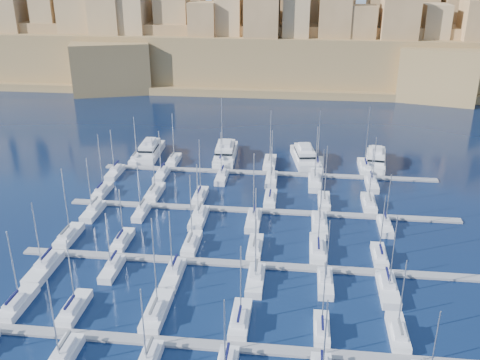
# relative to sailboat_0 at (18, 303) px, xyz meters

# --- Properties ---
(ground) EXTENTS (600.00, 600.00, 0.00)m
(ground) POSITION_rel_sailboat_0_xyz_m (34.83, 28.49, -0.74)
(ground) COLOR black
(ground) RESTS_ON ground
(pontoon_near) EXTENTS (84.00, 2.00, 0.40)m
(pontoon_near) POSITION_rel_sailboat_0_xyz_m (34.83, -5.51, -0.54)
(pontoon_near) COLOR slate
(pontoon_near) RESTS_ON ground
(pontoon_mid_near) EXTENTS (84.00, 2.00, 0.40)m
(pontoon_mid_near) POSITION_rel_sailboat_0_xyz_m (34.83, 16.49, -0.54)
(pontoon_mid_near) COLOR slate
(pontoon_mid_near) RESTS_ON ground
(pontoon_mid_far) EXTENTS (84.00, 2.00, 0.40)m
(pontoon_mid_far) POSITION_rel_sailboat_0_xyz_m (34.83, 38.49, -0.54)
(pontoon_mid_far) COLOR slate
(pontoon_mid_far) RESTS_ON ground
(pontoon_far) EXTENTS (84.00, 2.00, 0.40)m
(pontoon_far) POSITION_rel_sailboat_0_xyz_m (34.83, 60.49, -0.54)
(pontoon_far) COLOR slate
(pontoon_far) RESTS_ON ground
(sailboat_0) EXTENTS (2.77, 9.24, 13.44)m
(sailboat_0) POSITION_rel_sailboat_0_xyz_m (0.00, 0.00, 0.00)
(sailboat_0) COLOR silver
(sailboat_0) RESTS_ON ground
(sailboat_1) EXTENTS (2.65, 8.82, 12.67)m
(sailboat_1) POSITION_rel_sailboat_0_xyz_m (9.25, -0.21, -0.01)
(sailboat_1) COLOR silver
(sailboat_1) RESTS_ON ground
(sailboat_2) EXTENTS (3.07, 10.22, 16.62)m
(sailboat_2) POSITION_rel_sailboat_0_xyz_m (22.10, 0.48, 0.03)
(sailboat_2) COLOR silver
(sailboat_2) RESTS_ON ground
(sailboat_3) EXTENTS (2.76, 9.22, 13.25)m
(sailboat_3) POSITION_rel_sailboat_0_xyz_m (35.03, -0.01, -0.00)
(sailboat_3) COLOR silver
(sailboat_3) RESTS_ON ground
(sailboat_4) EXTENTS (2.28, 7.61, 12.11)m
(sailboat_4) POSITION_rel_sailboat_0_xyz_m (47.05, -0.80, -0.02)
(sailboat_4) COLOR silver
(sailboat_4) RESTS_ON ground
(sailboat_5) EXTENTS (2.55, 8.50, 12.78)m
(sailboat_5) POSITION_rel_sailboat_0_xyz_m (57.93, -0.36, -0.01)
(sailboat_5) COLOR silver
(sailboat_5) RESTS_ON ground
(sailboat_7) EXTENTS (2.84, 9.48, 13.97)m
(sailboat_7) POSITION_rel_sailboat_0_xyz_m (12.13, -11.13, 0.01)
(sailboat_7) COLOR silver
(sailboat_7) RESTS_ON ground
(sailboat_12) EXTENTS (2.76, 9.19, 14.86)m
(sailboat_12) POSITION_rel_sailboat_0_xyz_m (-1.07, 21.98, 0.01)
(sailboat_12) COLOR silver
(sailboat_12) RESTS_ON ground
(sailboat_13) EXTENTS (2.47, 8.25, 11.39)m
(sailboat_13) POSITION_rel_sailboat_0_xyz_m (9.86, 21.51, -0.03)
(sailboat_13) COLOR silver
(sailboat_13) RESTS_ON ground
(sailboat_14) EXTENTS (2.62, 8.72, 14.84)m
(sailboat_14) POSITION_rel_sailboat_0_xyz_m (23.25, 21.75, 0.01)
(sailboat_14) COLOR silver
(sailboat_14) RESTS_ON ground
(sailboat_15) EXTENTS (2.60, 8.68, 12.88)m
(sailboat_15) POSITION_rel_sailboat_0_xyz_m (35.26, 21.72, -0.01)
(sailboat_15) COLOR silver
(sailboat_15) RESTS_ON ground
(sailboat_16) EXTENTS (3.07, 10.24, 16.45)m
(sailboat_16) POSITION_rel_sailboat_0_xyz_m (46.92, 22.49, 0.03)
(sailboat_16) COLOR silver
(sailboat_16) RESTS_ON ground
(sailboat_17) EXTENTS (2.41, 8.04, 12.67)m
(sailboat_17) POSITION_rel_sailboat_0_xyz_m (57.98, 21.41, -0.02)
(sailboat_17) COLOR silver
(sailboat_17) RESTS_ON ground
(sailboat_18) EXTENTS (3.15, 10.51, 13.86)m
(sailboat_18) POSITION_rel_sailboat_0_xyz_m (-0.61, 10.37, 0.02)
(sailboat_18) COLOR silver
(sailboat_18) RESTS_ON ground
(sailboat_19) EXTENTS (2.41, 8.03, 11.97)m
(sailboat_19) POSITION_rel_sailboat_0_xyz_m (11.23, 11.58, -0.02)
(sailboat_19) COLOR silver
(sailboat_19) RESTS_ON ground
(sailboat_20) EXTENTS (2.77, 9.25, 13.25)m
(sailboat_20) POSITION_rel_sailboat_0_xyz_m (22.25, 10.99, -0.00)
(sailboat_20) COLOR silver
(sailboat_20) RESTS_ON ground
(sailboat_21) EXTENTS (2.77, 9.25, 12.68)m
(sailboat_21) POSITION_rel_sailboat_0_xyz_m (36.34, 10.99, -0.01)
(sailboat_21) COLOR silver
(sailboat_21) RESTS_ON ground
(sailboat_22) EXTENTS (2.51, 8.38, 12.84)m
(sailboat_22) POSITION_rel_sailboat_0_xyz_m (47.94, 11.41, -0.01)
(sailboat_22) COLOR silver
(sailboat_22) RESTS_ON ground
(sailboat_23) EXTENTS (2.91, 9.70, 14.52)m
(sailboat_23) POSITION_rel_sailboat_0_xyz_m (58.04, 10.77, 0.01)
(sailboat_23) COLOR silver
(sailboat_23) RESTS_ON ground
(sailboat_24) EXTENTS (2.56, 8.52, 14.66)m
(sailboat_24) POSITION_rel_sailboat_0_xyz_m (-2.21, 43.65, 0.01)
(sailboat_24) COLOR silver
(sailboat_24) RESTS_ON ground
(sailboat_25) EXTENTS (2.84, 9.45, 14.04)m
(sailboat_25) POSITION_rel_sailboat_0_xyz_m (10.05, 44.10, 0.01)
(sailboat_25) COLOR silver
(sailboat_25) RESTS_ON ground
(sailboat_26) EXTENTS (2.54, 8.47, 14.24)m
(sailboat_26) POSITION_rel_sailboat_0_xyz_m (20.80, 43.62, 0.00)
(sailboat_26) COLOR silver
(sailboat_26) RESTS_ON ground
(sailboat_27) EXTENTS (2.60, 8.67, 13.19)m
(sailboat_27) POSITION_rel_sailboat_0_xyz_m (36.72, 43.72, -0.01)
(sailboat_27) COLOR silver
(sailboat_27) RESTS_ON ground
(sailboat_28) EXTENTS (2.63, 8.76, 13.80)m
(sailboat_28) POSITION_rel_sailboat_0_xyz_m (48.66, 43.76, -0.00)
(sailboat_28) COLOR silver
(sailboat_28) RESTS_ON ground
(sailboat_29) EXTENTS (2.78, 9.28, 13.64)m
(sailboat_29) POSITION_rel_sailboat_0_xyz_m (58.43, 44.02, 0.00)
(sailboat_29) COLOR silver
(sailboat_29) RESTS_ON ground
(sailboat_30) EXTENTS (2.69, 8.95, 13.31)m
(sailboat_30) POSITION_rel_sailboat_0_xyz_m (-0.39, 33.13, -0.00)
(sailboat_30) COLOR silver
(sailboat_30) RESTS_ON ground
(sailboat_31) EXTENTS (2.25, 7.50, 12.42)m
(sailboat_31) POSITION_rel_sailboat_0_xyz_m (9.93, 33.84, -0.02)
(sailboat_31) COLOR silver
(sailboat_31) RESTS_ON ground
(sailboat_32) EXTENTS (2.91, 9.70, 13.12)m
(sailboat_32) POSITION_rel_sailboat_0_xyz_m (22.56, 32.77, 0.00)
(sailboat_32) COLOR silver
(sailboat_32) RESTS_ON ground
(sailboat_33) EXTENTS (2.85, 9.50, 15.80)m
(sailboat_33) POSITION_rel_sailboat_0_xyz_m (33.98, 32.86, 0.02)
(sailboat_33) COLOR silver
(sailboat_33) RESTS_ON ground
(sailboat_34) EXTENTS (3.08, 10.25, 17.26)m
(sailboat_34) POSITION_rel_sailboat_0_xyz_m (47.40, 32.49, 0.04)
(sailboat_34) COLOR silver
(sailboat_34) RESTS_ON ground
(sailboat_35) EXTENTS (2.48, 8.25, 12.39)m
(sailboat_35) POSITION_rel_sailboat_0_xyz_m (60.54, 33.48, -0.02)
(sailboat_35) COLOR silver
(sailboat_35) RESTS_ON ground
(sailboat_36) EXTENTS (2.30, 7.68, 12.58)m
(sailboat_36) POSITION_rel_sailboat_0_xyz_m (-0.68, 65.23, -0.02)
(sailboat_36) COLOR silver
(sailboat_36) RESTS_ON ground
(sailboat_37) EXTENTS (2.55, 8.50, 13.66)m
(sailboat_37) POSITION_rel_sailboat_0_xyz_m (9.51, 65.63, -0.00)
(sailboat_37) COLOR silver
(sailboat_37) RESTS_ON ground
(sailboat_38) EXTENTS (3.14, 10.47, 17.82)m
(sailboat_38) POSITION_rel_sailboat_0_xyz_m (22.37, 66.60, 0.05)
(sailboat_38) COLOR silver
(sailboat_38) RESTS_ON ground
(sailboat_39) EXTENTS (3.03, 10.09, 15.17)m
(sailboat_39) POSITION_rel_sailboat_0_xyz_m (35.13, 66.42, 0.02)
(sailboat_39) COLOR silver
(sailboat_39) RESTS_ON ground
(sailboat_40) EXTENTS (3.00, 10.02, 15.52)m
(sailboat_40) POSITION_rel_sailboat_0_xyz_m (47.57, 66.38, 0.02)
(sailboat_40) COLOR silver
(sailboat_40) RESTS_ON ground
(sailboat_41) EXTENTS (3.04, 10.12, 16.82)m
(sailboat_41) POSITION_rel_sailboat_0_xyz_m (59.72, 66.43, 0.04)
(sailboat_41) COLOR silver
(sailboat_41) RESTS_ON ground
(sailboat_42) EXTENTS (2.60, 8.66, 12.39)m
(sailboat_42) POSITION_rel_sailboat_0_xyz_m (-3.18, 55.28, -0.01)
(sailboat_42) COLOR silver
(sailboat_42) RESTS_ON ground
(sailboat_43) EXTENTS (2.57, 8.58, 12.54)m
(sailboat_43) POSITION_rel_sailboat_0_xyz_m (8.86, 55.31, -0.01)
(sailboat_43) COLOR silver
(sailboat_43) RESTS_ON ground
(sailboat_44) EXTENTS (2.57, 8.56, 12.71)m
(sailboat_44) POSITION_rel_sailboat_0_xyz_m (24.03, 55.32, -0.01)
(sailboat_44) COLOR silver
(sailboat_44) RESTS_ON ground
(sailboat_45) EXTENTS (2.62, 8.73, 13.65)m
(sailboat_45) POSITION_rel_sailboat_0_xyz_m (36.27, 55.24, -0.00)
(sailboat_45) COLOR silver
(sailboat_45) RESTS_ON ground
(sailboat_46) EXTENTS (3.01, 10.02, 15.13)m
(sailboat_46) POSITION_rel_sailboat_0_xyz_m (46.73, 54.61, 0.02)
(sailboat_46) COLOR silver
(sailboat_46) RESTS_ON ground
(sailboat_47) EXTENTS (2.66, 8.87, 12.94)m
(sailboat_47) POSITION_rel_sailboat_0_xyz_m (60.23, 55.17, -0.01)
(sailboat_47) COLOR silver
(sailboat_47) RESTS_ON ground
(motor_yacht_a) EXTENTS (5.61, 16.45, 5.25)m
(motor_yacht_a) POSITION_rel_sailboat_0_xyz_m (1.99, 69.80, 0.99)
(motor_yacht_a) COLOR silver
(motor_yacht_a) RESTS_ON ground
(motor_yacht_b) EXTENTS (6.17, 18.18, 5.25)m
(motor_yacht_b) POSITION_rel_sailboat_0_xyz_m (22.79, 70.62, 0.99)
(motor_yacht_b) COLOR silver
(motor_yacht_b) RESTS_ON ground
(motor_yacht_c) EXTENTS (7.86, 17.62, 5.25)m
(motor_yacht_c) POSITION_rel_sailboat_0_xyz_m (44.11, 70.17, 0.99)
(motor_yacht_c) COLOR silver
(motor_yacht_c) RESTS_ON ground
(motor_yacht_d) EXTENTS (7.04, 16.90, 5.25)m
(motor_yacht_d) POSITION_rel_sailboat_0_xyz_m (62.83, 69.87, 0.99)
(motor_yacht_d) COLOR silver
(motor_yacht_d) RESTS_ON ground
(fortified_city) EXTENTS (460.00, 108.95, 59.52)m
(fortified_city) POSITION_rel_sailboat_0_xyz_m (34.64, 183.76, 14.00)
(fortified_city) COLOR brown
(fortified_city) RESTS_ON ground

